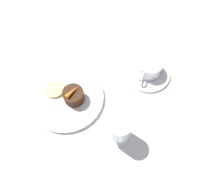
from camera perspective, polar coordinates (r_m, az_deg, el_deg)
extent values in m
plane|color=white|center=(0.74, -9.04, -0.44)|extent=(3.00, 3.00, 0.00)
cylinder|color=white|center=(0.74, -11.59, -0.49)|extent=(0.24, 0.24, 0.01)
torus|color=tan|center=(0.73, -11.67, -0.29)|extent=(0.23, 0.23, 0.00)
cylinder|color=white|center=(0.78, 9.29, 6.09)|extent=(0.16, 0.16, 0.01)
torus|color=tan|center=(0.78, 9.34, 6.25)|extent=(0.15, 0.15, 0.00)
cylinder|color=white|center=(0.76, 9.68, 7.49)|extent=(0.08, 0.08, 0.05)
cylinder|color=#9E7A4C|center=(0.76, 9.71, 7.62)|extent=(0.07, 0.07, 0.04)
torus|color=white|center=(0.73, 7.79, 4.85)|extent=(0.03, 0.01, 0.04)
cube|color=silver|center=(0.76, 5.92, 5.10)|extent=(0.01, 0.10, 0.00)
ellipsoid|color=silver|center=(0.75, 9.70, 2.81)|extent=(0.02, 0.02, 0.00)
cylinder|color=silver|center=(0.68, 1.91, -10.48)|extent=(0.07, 0.07, 0.01)
cylinder|color=silver|center=(0.66, 1.98, -9.86)|extent=(0.01, 0.01, 0.05)
cylinder|color=silver|center=(0.60, 2.15, -8.29)|extent=(0.07, 0.07, 0.07)
cylinder|color=maroon|center=(0.61, 2.11, -8.68)|extent=(0.06, 0.06, 0.04)
cube|color=silver|center=(0.81, -6.78, 9.44)|extent=(0.01, 0.12, 0.01)
cube|color=silver|center=(0.78, -1.55, 6.86)|extent=(0.02, 0.05, 0.01)
cylinder|color=#381E0F|center=(0.70, -9.84, 0.03)|extent=(0.07, 0.07, 0.04)
cone|color=orange|center=(0.68, -10.20, 1.07)|extent=(0.05, 0.02, 0.01)
cylinder|color=#EFE075|center=(0.75, -14.82, 1.80)|extent=(0.07, 0.07, 0.01)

